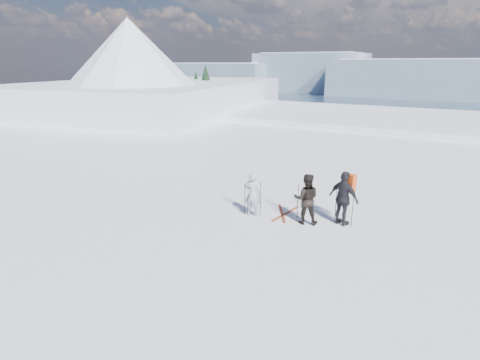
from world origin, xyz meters
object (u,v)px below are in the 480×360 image
object	(u,v)px
skier_dark	(306,199)
skier_pack	(344,198)
skis_loose	(284,214)
skier_grey	(253,194)

from	to	relation	value
skier_dark	skier_pack	world-z (taller)	skier_pack
skier_dark	skis_loose	world-z (taller)	skier_dark
skier_grey	skis_loose	size ratio (longest dim) A/B	0.95
skier_grey	skis_loose	bearing A→B (deg)	-150.66
skier_pack	skis_loose	world-z (taller)	skier_pack
skier_grey	skier_dark	xyz separation A→B (m)	(1.85, 0.31, 0.06)
skier_dark	skis_loose	bearing A→B (deg)	-40.77
skier_grey	skis_loose	distance (m)	1.38
skier_pack	skis_loose	xyz separation A→B (m)	(-2.06, -0.12, -0.91)
skier_grey	skis_loose	world-z (taller)	skier_grey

